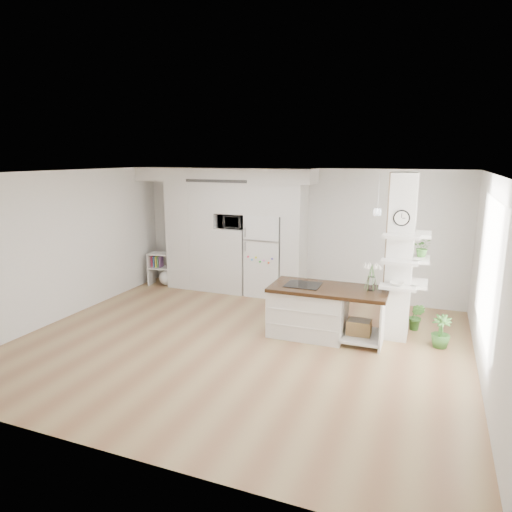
# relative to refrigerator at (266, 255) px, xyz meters

# --- Properties ---
(floor) EXTENTS (7.00, 6.00, 0.01)m
(floor) POSITION_rel_refrigerator_xyz_m (0.53, -2.68, -0.88)
(floor) COLOR #A38758
(floor) RESTS_ON ground
(room) EXTENTS (7.04, 6.04, 2.72)m
(room) POSITION_rel_refrigerator_xyz_m (0.53, -2.68, 0.98)
(room) COLOR white
(room) RESTS_ON ground
(cabinet_wall) EXTENTS (4.00, 0.71, 2.70)m
(cabinet_wall) POSITION_rel_refrigerator_xyz_m (-0.92, -0.01, 0.63)
(cabinet_wall) COLOR white
(cabinet_wall) RESTS_ON floor
(refrigerator) EXTENTS (0.78, 0.69, 1.75)m
(refrigerator) POSITION_rel_refrigerator_xyz_m (0.00, 0.00, 0.00)
(refrigerator) COLOR white
(refrigerator) RESTS_ON floor
(column) EXTENTS (0.69, 0.90, 2.70)m
(column) POSITION_rel_refrigerator_xyz_m (2.90, -1.55, 0.48)
(column) COLOR silver
(column) RESTS_ON floor
(window) EXTENTS (0.00, 2.40, 2.40)m
(window) POSITION_rel_refrigerator_xyz_m (4.00, -2.38, 0.62)
(window) COLOR white
(window) RESTS_ON room
(pendant_light) EXTENTS (0.12, 0.12, 0.10)m
(pendant_light) POSITION_rel_refrigerator_xyz_m (2.23, -2.53, 1.24)
(pendant_light) COLOR white
(pendant_light) RESTS_ON room
(kitchen_island) EXTENTS (1.90, 0.92, 1.42)m
(kitchen_island) POSITION_rel_refrigerator_xyz_m (1.56, -1.88, -0.43)
(kitchen_island) COLOR white
(kitchen_island) RESTS_ON floor
(bookshelf) EXTENTS (0.69, 0.46, 0.76)m
(bookshelf) POSITION_rel_refrigerator_xyz_m (-2.45, -0.18, -0.55)
(bookshelf) COLOR white
(bookshelf) RESTS_ON floor
(floor_plant_a) EXTENTS (0.32, 0.29, 0.49)m
(floor_plant_a) POSITION_rel_refrigerator_xyz_m (3.14, -1.02, -0.63)
(floor_plant_a) COLOR #3B752E
(floor_plant_a) RESTS_ON floor
(floor_plant_b) EXTENTS (0.33, 0.33, 0.52)m
(floor_plant_b) POSITION_rel_refrigerator_xyz_m (3.52, -1.65, -0.61)
(floor_plant_b) COLOR #3B752E
(floor_plant_b) RESTS_ON floor
(microwave) EXTENTS (0.54, 0.37, 0.30)m
(microwave) POSITION_rel_refrigerator_xyz_m (-0.75, -0.06, 0.69)
(microwave) COLOR #2D2D2D
(microwave) RESTS_ON cabinet_wall
(shelf_plant) EXTENTS (0.27, 0.23, 0.30)m
(shelf_plant) POSITION_rel_refrigerator_xyz_m (3.15, -1.38, 0.65)
(shelf_plant) COLOR #3B752E
(shelf_plant) RESTS_ON column
(decor_bowl) EXTENTS (0.22, 0.22, 0.05)m
(decor_bowl) POSITION_rel_refrigerator_xyz_m (2.82, -1.78, 0.13)
(decor_bowl) COLOR white
(decor_bowl) RESTS_ON column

